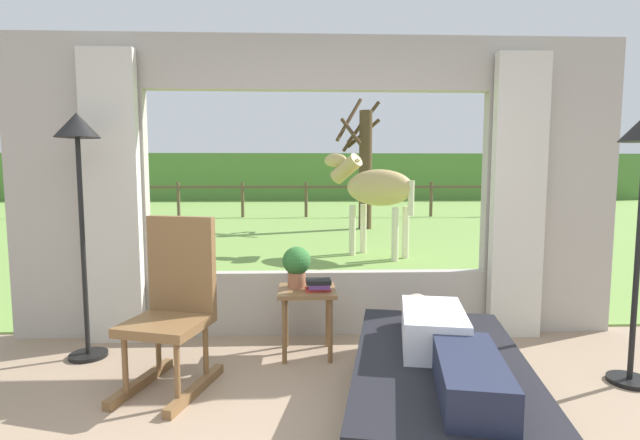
# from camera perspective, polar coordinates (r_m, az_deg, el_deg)

# --- Properties ---
(back_wall_with_window) EXTENTS (5.20, 0.12, 2.55)m
(back_wall_with_window) POSITION_cam_1_polar(r_m,az_deg,el_deg) (4.06, -0.25, 3.45)
(back_wall_with_window) COLOR #ADA599
(back_wall_with_window) RESTS_ON ground_plane
(curtain_panel_left) EXTENTS (0.44, 0.10, 2.40)m
(curtain_panel_left) POSITION_cam_1_polar(r_m,az_deg,el_deg) (4.21, -23.83, 2.37)
(curtain_panel_left) COLOR beige
(curtain_panel_left) RESTS_ON ground_plane
(curtain_panel_right) EXTENTS (0.44, 0.10, 2.40)m
(curtain_panel_right) POSITION_cam_1_polar(r_m,az_deg,el_deg) (4.33, 22.82, 2.49)
(curtain_panel_right) COLOR beige
(curtain_panel_right) RESTS_ON ground_plane
(outdoor_pasture_lawn) EXTENTS (36.00, 21.68, 0.02)m
(outdoor_pasture_lawn) POSITION_cam_1_polar(r_m,az_deg,el_deg) (15.02, -1.69, 0.36)
(outdoor_pasture_lawn) COLOR #759E47
(outdoor_pasture_lawn) RESTS_ON ground_plane
(distant_hill_ridge) EXTENTS (36.00, 2.00, 2.40)m
(distant_hill_ridge) POSITION_cam_1_polar(r_m,az_deg,el_deg) (24.80, -1.92, 5.22)
(distant_hill_ridge) COLOR #55853A
(distant_hill_ridge) RESTS_ON ground_plane
(recliner_sofa) EXTENTS (1.21, 1.84, 0.42)m
(recliner_sofa) POSITION_cam_1_polar(r_m,az_deg,el_deg) (2.80, 14.24, -19.62)
(recliner_sofa) COLOR black
(recliner_sofa) RESTS_ON ground_plane
(reclining_person) EXTENTS (0.45, 1.43, 0.22)m
(reclining_person) POSITION_cam_1_polar(r_m,az_deg,el_deg) (2.64, 14.72, -14.10)
(reclining_person) COLOR silver
(reclining_person) RESTS_ON recliner_sofa
(rocking_chair) EXTENTS (0.63, 0.78, 1.12)m
(rocking_chair) POSITION_cam_1_polar(r_m,az_deg,el_deg) (3.30, -17.24, -9.71)
(rocking_chair) COLOR brown
(rocking_chair) RESTS_ON ground_plane
(side_table) EXTENTS (0.44, 0.44, 0.52)m
(side_table) POSITION_cam_1_polar(r_m,az_deg,el_deg) (3.69, -1.58, -9.76)
(side_table) COLOR brown
(side_table) RESTS_ON ground_plane
(potted_plant) EXTENTS (0.22, 0.22, 0.32)m
(potted_plant) POSITION_cam_1_polar(r_m,az_deg,el_deg) (3.68, -2.85, -5.36)
(potted_plant) COLOR #9E6042
(potted_plant) RESTS_ON side_table
(book_stack) EXTENTS (0.20, 0.16, 0.09)m
(book_stack) POSITION_cam_1_polar(r_m,az_deg,el_deg) (3.60, -0.19, -7.85)
(book_stack) COLOR #B22D28
(book_stack) RESTS_ON side_table
(floor_lamp_left) EXTENTS (0.32, 0.32, 1.85)m
(floor_lamp_left) POSITION_cam_1_polar(r_m,az_deg,el_deg) (3.93, -27.17, 6.31)
(floor_lamp_left) COLOR black
(floor_lamp_left) RESTS_ON ground_plane
(horse) EXTENTS (1.56, 1.49, 1.73)m
(horse) POSITION_cam_1_polar(r_m,az_deg,el_deg) (7.87, 6.63, 3.82)
(horse) COLOR tan
(horse) RESTS_ON outdoor_pasture_lawn
(pasture_tree) EXTENTS (1.19, 1.40, 3.31)m
(pasture_tree) POSITION_cam_1_polar(r_m,az_deg,el_deg) (11.83, 5.35, 6.76)
(pasture_tree) COLOR #4C3823
(pasture_tree) RESTS_ON outdoor_pasture_lawn
(pasture_fence_line) EXTENTS (16.10, 0.10, 1.10)m
(pasture_fence_line) POSITION_cam_1_polar(r_m,az_deg,el_deg) (14.91, -1.70, 3.15)
(pasture_fence_line) COLOR brown
(pasture_fence_line) RESTS_ON outdoor_pasture_lawn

